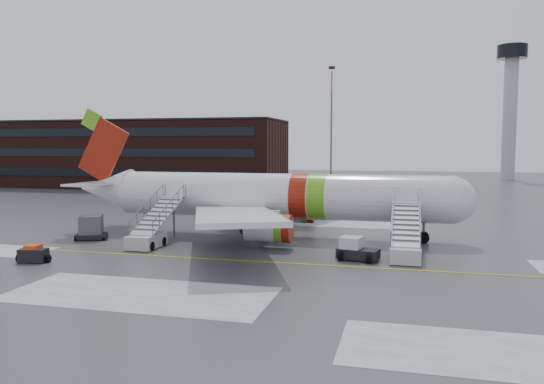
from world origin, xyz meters
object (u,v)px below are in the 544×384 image
(pushback_tug, at_px, (356,250))
(airstair_aft, at_px, (151,232))
(airliner, at_px, (267,197))
(uld_container, at_px, (91,228))
(baggage_tractor, at_px, (33,255))
(airstair_fwd, at_px, (406,244))

(pushback_tug, bearing_deg, airstair_aft, 175.92)
(airliner, bearing_deg, uld_container, -159.78)
(uld_container, bearing_deg, baggage_tractor, -82.03)
(pushback_tug, bearing_deg, uld_container, 173.26)
(airliner, height_order, pushback_tug, airliner)
(pushback_tug, bearing_deg, airstair_fwd, 18.99)
(airstair_fwd, xyz_separation_m, baggage_tractor, (-24.09, -7.14, -0.57))
(airstair_fwd, relative_size, baggage_tractor, 3.31)
(pushback_tug, relative_size, uld_container, 1.01)
(uld_container, bearing_deg, airstair_aft, -13.41)
(uld_container, distance_m, baggage_tractor, 8.70)
(uld_container, relative_size, baggage_tractor, 1.26)
(airliner, bearing_deg, airstair_fwd, -29.51)
(uld_container, height_order, baggage_tractor, uld_container)
(airliner, distance_m, pushback_tug, 11.59)
(pushback_tug, xyz_separation_m, baggage_tractor, (-20.81, -6.01, -0.19))
(pushback_tug, distance_m, baggage_tractor, 21.66)
(airliner, distance_m, uld_container, 14.87)
(uld_container, xyz_separation_m, baggage_tractor, (1.20, -8.61, -0.43))
(airliner, height_order, airstair_fwd, airliner)
(airstair_fwd, bearing_deg, uld_container, 176.68)
(airstair_fwd, bearing_deg, airliner, 150.49)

